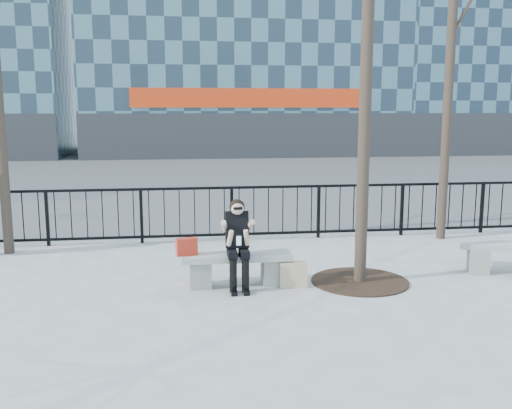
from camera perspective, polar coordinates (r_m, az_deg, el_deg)
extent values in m
plane|color=gray|center=(8.76, -1.92, -8.04)|extent=(120.00, 120.00, 0.00)
cube|color=#474747|center=(23.47, -5.60, 3.06)|extent=(60.00, 23.00, 0.01)
cube|color=black|center=(11.45, -3.45, 1.67)|extent=(14.00, 0.05, 0.05)
cube|color=black|center=(11.62, -3.41, -3.02)|extent=(14.00, 0.05, 0.05)
cube|color=#2D2D30|center=(30.54, -0.45, 6.86)|extent=(18.00, 0.08, 2.40)
cube|color=#B52B0C|center=(30.45, -0.44, 10.61)|extent=(12.60, 0.12, 1.00)
cylinder|color=black|center=(8.72, 11.09, 16.65)|extent=(0.18, 0.18, 7.50)
cylinder|color=black|center=(12.17, 18.83, 13.08)|extent=(0.18, 0.18, 7.00)
cylinder|color=black|center=(9.04, 10.33, -7.55)|extent=(1.50, 1.50, 0.02)
cube|color=slate|center=(8.67, -5.57, -6.90)|extent=(0.32, 0.38, 0.40)
cube|color=slate|center=(8.77, 1.68, -6.65)|extent=(0.32, 0.38, 0.40)
cube|color=gray|center=(8.63, -1.93, -5.23)|extent=(1.65, 0.46, 0.09)
cube|color=slate|center=(10.05, 21.33, -5.27)|extent=(0.30, 0.36, 0.38)
cube|color=gray|center=(10.25, 23.97, -3.81)|extent=(1.57, 0.44, 0.09)
cube|color=red|center=(8.57, -6.96, -4.21)|extent=(0.33, 0.21, 0.26)
cube|color=#D0B393|center=(8.62, 3.77, -7.01)|extent=(0.42, 0.20, 0.38)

